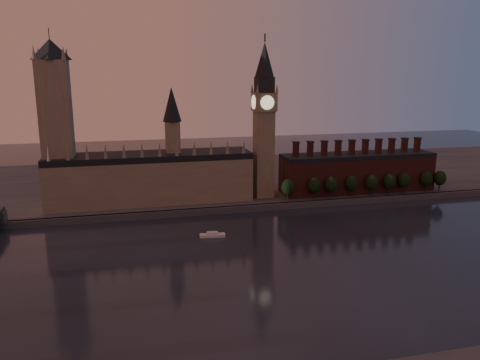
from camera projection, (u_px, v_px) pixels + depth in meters
name	position (u px, v px, depth m)	size (l,w,h in m)	color
ground	(310.00, 265.00, 215.20)	(900.00, 900.00, 0.00)	black
north_bank	(228.00, 179.00, 383.45)	(900.00, 182.00, 4.00)	#4C4C51
palace_of_westminster	(152.00, 175.00, 304.36)	(130.00, 30.30, 74.00)	gray
victoria_tower	(56.00, 119.00, 283.29)	(24.00, 24.00, 108.00)	gray
big_ben	(264.00, 119.00, 309.26)	(15.00, 15.00, 107.00)	gray
chimney_block	(357.00, 172.00, 334.10)	(110.00, 25.00, 37.00)	#582621
embankment_tree_0	(288.00, 187.00, 306.09)	(8.60, 8.60, 14.88)	black
embankment_tree_1	(314.00, 185.00, 311.47)	(8.60, 8.60, 14.88)	black
embankment_tree_2	(331.00, 185.00, 313.61)	(8.60, 8.60, 14.88)	black
embankment_tree_3	(351.00, 183.00, 317.84)	(8.60, 8.60, 14.88)	black
embankment_tree_4	(372.00, 182.00, 320.60)	(8.60, 8.60, 14.88)	black
embankment_tree_5	(389.00, 181.00, 323.39)	(8.60, 8.60, 14.88)	black
embankment_tree_6	(404.00, 180.00, 326.44)	(8.60, 8.60, 14.88)	black
embankment_tree_7	(426.00, 179.00, 331.20)	(8.60, 8.60, 14.88)	black
embankment_tree_8	(440.00, 178.00, 333.10)	(8.60, 8.60, 14.88)	black
river_boat	(212.00, 235.00, 252.01)	(14.09, 5.61, 2.74)	silver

